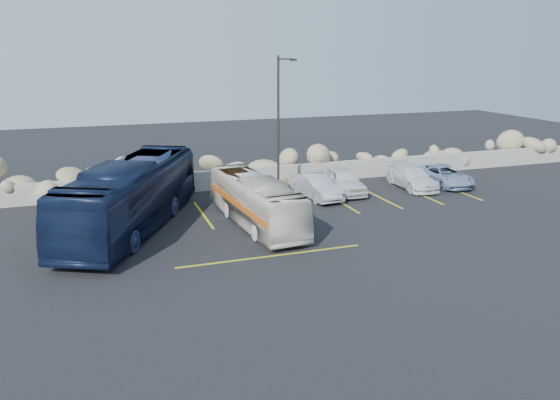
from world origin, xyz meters
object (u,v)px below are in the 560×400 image
object	(u,v)px
vintage_bus	(256,201)
car_b	(316,187)
lamppost	(279,122)
car_d	(445,175)
car_a	(343,181)
tour_coach	(131,196)
car_c	(412,177)

from	to	relation	value
vintage_bus	car_b	xyz separation A→B (m)	(4.72, 3.58, -0.51)
lamppost	car_d	bearing A→B (deg)	-5.98
car_d	lamppost	bearing A→B (deg)	177.49
car_a	car_d	size ratio (longest dim) A/B	0.97
vintage_bus	tour_coach	xyz separation A→B (m)	(-5.74, 1.25, 0.46)
lamppost	car_d	world-z (taller)	lamppost
car_b	car_c	bearing A→B (deg)	-2.39
lamppost	car_a	world-z (taller)	lamppost
car_a	car_d	bearing A→B (deg)	1.19
vintage_bus	car_b	size ratio (longest dim) A/B	2.07
lamppost	car_c	world-z (taller)	lamppost
car_d	vintage_bus	bearing A→B (deg)	-160.80
tour_coach	car_a	world-z (taller)	tour_coach
lamppost	car_a	bearing A→B (deg)	-11.02
vintage_bus	tour_coach	world-z (taller)	tour_coach
car_b	car_c	xyz separation A→B (m)	(6.56, 0.33, -0.03)
vintage_bus	tour_coach	bearing A→B (deg)	162.87
car_b	vintage_bus	bearing A→B (deg)	-148.14
car_c	car_d	size ratio (longest dim) A/B	1.01
car_b	car_d	size ratio (longest dim) A/B	0.92
lamppost	car_d	distance (m)	11.37
car_a	car_b	bearing A→B (deg)	-157.81
tour_coach	car_c	world-z (taller)	tour_coach
lamppost	tour_coach	size ratio (longest dim) A/B	0.68
lamppost	car_a	distance (m)	5.25
lamppost	car_b	world-z (taller)	lamppost
lamppost	tour_coach	world-z (taller)	lamppost
tour_coach	car_d	size ratio (longest dim) A/B	2.64
lamppost	vintage_bus	size ratio (longest dim) A/B	0.94
tour_coach	car_d	world-z (taller)	tour_coach
car_a	car_b	world-z (taller)	car_a
tour_coach	car_d	bearing A→B (deg)	33.89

